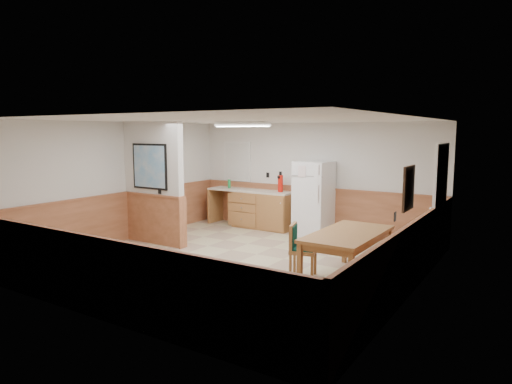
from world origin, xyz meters
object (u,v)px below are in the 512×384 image
Objects in this scene: dining_table at (348,238)px; fire_extinguisher at (280,183)px; refrigerator at (314,199)px; soap_bottle at (229,184)px; dining_bench at (399,266)px; dining_chair at (298,246)px.

dining_table is 3.82× the size of fire_extinguisher.
refrigerator is 0.95m from fire_extinguisher.
fire_extinguisher is at bearing 1.23° from soap_bottle.
refrigerator reaches higher than dining_bench.
dining_table is 8.55× the size of soap_bottle.
dining_bench is 4.42m from fire_extinguisher.
fire_extinguisher is (-3.48, 2.62, 0.77)m from dining_bench.
refrigerator is 0.91× the size of dining_table.
dining_chair is 3.54m from fire_extinguisher.
fire_extinguisher is at bearing 107.49° from dining_chair.
refrigerator reaches higher than dining_table.
refrigerator reaches higher than fire_extinguisher.
dining_bench is (0.80, -0.01, -0.32)m from dining_table.
dining_chair reaches higher than dining_table.
dining_table is 0.86m from dining_bench.
dining_chair is at bearing -66.06° from refrigerator.
dining_bench is 1.75× the size of dining_chair.
refrigerator is at bearing 94.12° from dining_chair.
dining_table is at bearing -31.98° from soap_bottle.
fire_extinguisher reaches higher than dining_table.
dining_chair reaches higher than dining_bench.
dining_bench is at bearing -6.62° from dining_chair.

